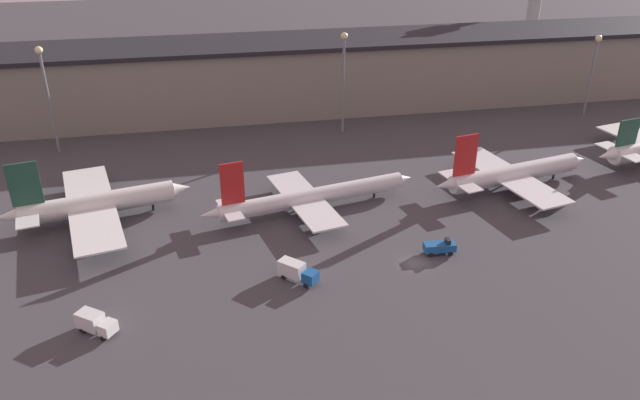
{
  "coord_description": "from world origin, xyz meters",
  "views": [
    {
      "loc": [
        -34.3,
        -86.95,
        59.12
      ],
      "look_at": [
        -13.84,
        15.53,
        6.0
      ],
      "focal_mm": 35.0,
      "sensor_mm": 36.0,
      "label": 1
    }
  ],
  "objects_px": {
    "airplane_1": "(96,204)",
    "service_vehicle_3": "(95,322)",
    "airplane_2": "(311,197)",
    "service_vehicle_2": "(440,247)",
    "airplane_3": "(513,174)",
    "service_vehicle_1": "(297,271)"
  },
  "relations": [
    {
      "from": "airplane_1",
      "to": "service_vehicle_3",
      "type": "xyz_separation_m",
      "value": [
        3.68,
        -35.85,
        -1.81
      ]
    },
    {
      "from": "airplane_2",
      "to": "service_vehicle_1",
      "type": "relative_size",
      "value": 6.85
    },
    {
      "from": "airplane_2",
      "to": "service_vehicle_3",
      "type": "xyz_separation_m",
      "value": [
        -38.12,
        -31.82,
        -1.17
      ]
    },
    {
      "from": "service_vehicle_1",
      "to": "service_vehicle_2",
      "type": "relative_size",
      "value": 1.15
    },
    {
      "from": "service_vehicle_1",
      "to": "service_vehicle_3",
      "type": "bearing_deg",
      "value": -121.99
    },
    {
      "from": "airplane_1",
      "to": "service_vehicle_2",
      "type": "height_order",
      "value": "airplane_1"
    },
    {
      "from": "airplane_1",
      "to": "service_vehicle_3",
      "type": "relative_size",
      "value": 6.05
    },
    {
      "from": "airplane_2",
      "to": "service_vehicle_1",
      "type": "bearing_deg",
      "value": -117.62
    },
    {
      "from": "service_vehicle_3",
      "to": "service_vehicle_1",
      "type": "bearing_deg",
      "value": 50.65
    },
    {
      "from": "service_vehicle_3",
      "to": "service_vehicle_2",
      "type": "bearing_deg",
      "value": 47.67
    },
    {
      "from": "airplane_1",
      "to": "service_vehicle_1",
      "type": "bearing_deg",
      "value": -50.73
    },
    {
      "from": "service_vehicle_1",
      "to": "airplane_3",
      "type": "bearing_deg",
      "value": 71.08
    },
    {
      "from": "airplane_1",
      "to": "airplane_3",
      "type": "distance_m",
      "value": 86.4
    },
    {
      "from": "service_vehicle_3",
      "to": "airplane_1",
      "type": "bearing_deg",
      "value": 132.89
    },
    {
      "from": "airplane_1",
      "to": "service_vehicle_1",
      "type": "distance_m",
      "value": 44.94
    },
    {
      "from": "airplane_1",
      "to": "service_vehicle_3",
      "type": "distance_m",
      "value": 36.09
    },
    {
      "from": "airplane_1",
      "to": "service_vehicle_2",
      "type": "distance_m",
      "value": 66.23
    },
    {
      "from": "airplane_2",
      "to": "service_vehicle_2",
      "type": "height_order",
      "value": "airplane_2"
    },
    {
      "from": "service_vehicle_1",
      "to": "service_vehicle_2",
      "type": "distance_m",
      "value": 26.61
    },
    {
      "from": "airplane_2",
      "to": "airplane_1",
      "type": "bearing_deg",
      "value": 162.8
    },
    {
      "from": "airplane_2",
      "to": "airplane_3",
      "type": "relative_size",
      "value": 1.16
    },
    {
      "from": "airplane_1",
      "to": "airplane_2",
      "type": "bearing_deg",
      "value": -17.2
    }
  ]
}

